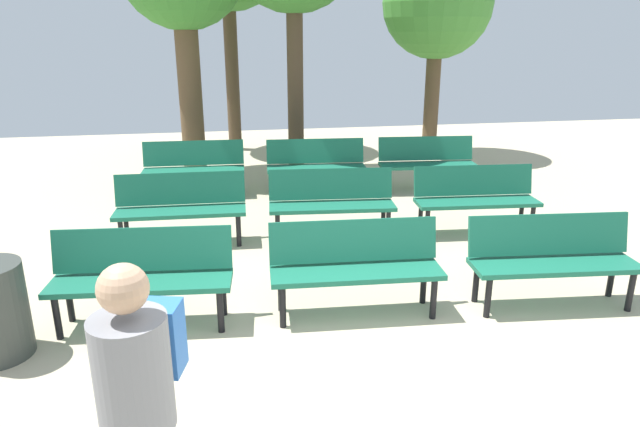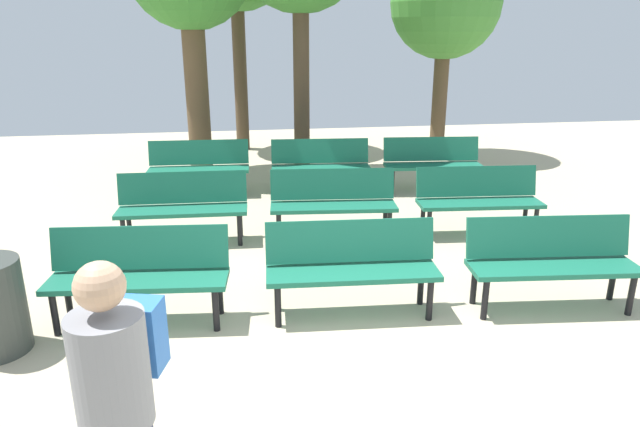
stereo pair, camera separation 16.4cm
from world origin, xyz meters
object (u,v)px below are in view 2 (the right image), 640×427
(bench_r1_c0, at_px, (183,203))
(visitor_with_backpack, at_px, (119,401))
(bench_r0_c1, at_px, (352,262))
(tree_2, at_px, (446,5))
(bench_r2_c0, at_px, (199,164))
(bench_r2_c1, at_px, (321,163))
(bench_r2_c2, at_px, (432,161))
(bench_r1_c1, at_px, (333,199))
(bench_r1_c2, at_px, (478,196))
(bench_r0_c2, at_px, (551,258))
(bench_r0_c0, at_px, (139,270))

(bench_r1_c0, xyz_separation_m, visitor_with_backpack, (0.10, -4.59, 0.43))
(bench_r0_c1, distance_m, tree_2, 7.76)
(bench_r2_c0, relative_size, bench_r2_c1, 0.99)
(bench_r0_c1, bearing_deg, bench_r2_c2, 64.69)
(bench_r1_c1, relative_size, bench_r1_c2, 1.00)
(bench_r2_c0, xyz_separation_m, bench_r2_c1, (1.96, -0.19, 0.00))
(bench_r1_c1, bearing_deg, bench_r2_c1, 90.89)
(bench_r2_c1, distance_m, visitor_with_backpack, 6.85)
(bench_r2_c1, distance_m, bench_r2_c2, 1.87)
(tree_2, relative_size, visitor_with_backpack, 2.53)
(bench_r1_c2, bearing_deg, bench_r2_c0, 151.34)
(bench_r0_c1, relative_size, bench_r1_c0, 1.01)
(tree_2, bearing_deg, bench_r1_c2, -103.71)
(bench_r0_c1, bearing_deg, bench_r2_c1, 88.79)
(bench_r0_c2, xyz_separation_m, bench_r1_c2, (0.17, 2.07, 0.00))
(bench_r2_c2, relative_size, visitor_with_backpack, 0.99)
(bench_r0_c2, bearing_deg, tree_2, 84.20)
(bench_r0_c1, height_order, bench_r0_c2, same)
(bench_r2_c2, bearing_deg, visitor_with_backpack, -115.49)
(bench_r0_c1, bearing_deg, bench_r1_c1, 88.40)
(tree_2, bearing_deg, bench_r0_c0, -128.67)
(bench_r0_c0, relative_size, bench_r1_c1, 1.00)
(bench_r1_c0, distance_m, bench_r1_c2, 3.81)
(bench_r2_c0, height_order, bench_r2_c1, same)
(bench_r0_c2, bearing_deg, visitor_with_backpack, -142.23)
(bench_r0_c1, xyz_separation_m, bench_r0_c2, (1.91, -0.17, 0.00))
(bench_r2_c2, relative_size, tree_2, 0.39)
(bench_r0_c2, distance_m, bench_r1_c0, 4.32)
(bench_r1_c1, bearing_deg, bench_r0_c0, -132.59)
(bench_r2_c2, xyz_separation_m, visitor_with_backpack, (-3.82, -6.43, 0.43))
(bench_r1_c0, bearing_deg, visitor_with_backpack, -86.59)
(bench_r0_c1, xyz_separation_m, bench_r2_c1, (0.34, 4.13, 0.00))
(bench_r2_c1, relative_size, tree_2, 0.39)
(bench_r0_c1, xyz_separation_m, bench_r1_c0, (-1.71, 2.17, 0.00))
(bench_r2_c1, height_order, bench_r2_c2, same)
(bench_r2_c0, bearing_deg, bench_r0_c0, -91.98)
(bench_r0_c2, height_order, bench_r2_c2, same)
(bench_r0_c2, height_order, bench_r1_c2, same)
(bench_r1_c1, height_order, bench_r2_c0, same)
(bench_r0_c0, bearing_deg, bench_r2_c0, 90.93)
(bench_r1_c0, height_order, bench_r1_c2, same)
(bench_r1_c0, bearing_deg, bench_r0_c2, -30.67)
(bench_r2_c0, bearing_deg, bench_r1_c0, -90.02)
(bench_r2_c0, bearing_deg, tree_2, 27.44)
(bench_r0_c1, relative_size, bench_r0_c2, 0.99)
(bench_r1_c2, height_order, visitor_with_backpack, visitor_with_backpack)
(bench_r0_c1, height_order, bench_r1_c1, same)
(bench_r1_c0, relative_size, bench_r2_c1, 0.99)
(bench_r0_c2, height_order, bench_r1_c1, same)
(bench_r1_c0, distance_m, bench_r2_c1, 2.84)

